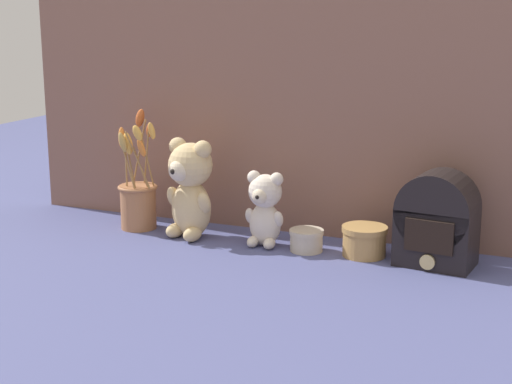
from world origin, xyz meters
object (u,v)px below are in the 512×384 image
decorative_tin_tall (306,240)px  decorative_tin_short (364,241)px  teddy_bear_medium (265,207)px  flower_vase (138,197)px  teddy_bear_large (190,187)px  vintage_radio (437,221)px

decorative_tin_tall → decorative_tin_short: decorative_tin_short is taller
teddy_bear_medium → flower_vase: size_ratio=0.60×
teddy_bear_large → teddy_bear_medium: bearing=1.0°
teddy_bear_large → decorative_tin_tall: size_ratio=3.05×
vintage_radio → teddy_bear_large: bearing=-178.4°
teddy_bear_large → vintage_radio: size_ratio=1.16×
teddy_bear_large → teddy_bear_medium: 0.21m
teddy_bear_large → decorative_tin_tall: teddy_bear_large is taller
teddy_bear_large → teddy_bear_medium: (0.21, 0.00, -0.04)m
vintage_radio → decorative_tin_tall: size_ratio=2.62×
flower_vase → decorative_tin_short: (0.63, 0.00, -0.05)m
flower_vase → decorative_tin_short: flower_vase is taller
teddy_bear_medium → flower_vase: bearing=177.7°
flower_vase → decorative_tin_tall: size_ratio=3.76×
flower_vase → decorative_tin_tall: 0.49m
decorative_tin_tall → flower_vase: bearing=178.1°
decorative_tin_short → flower_vase: bearing=-179.8°
decorative_tin_short → decorative_tin_tall: bearing=-172.7°
teddy_bear_large → decorative_tin_short: bearing=2.5°
vintage_radio → decorative_tin_short: size_ratio=2.02×
teddy_bear_medium → vintage_radio: 0.42m
flower_vase → decorative_tin_short: bearing=0.2°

